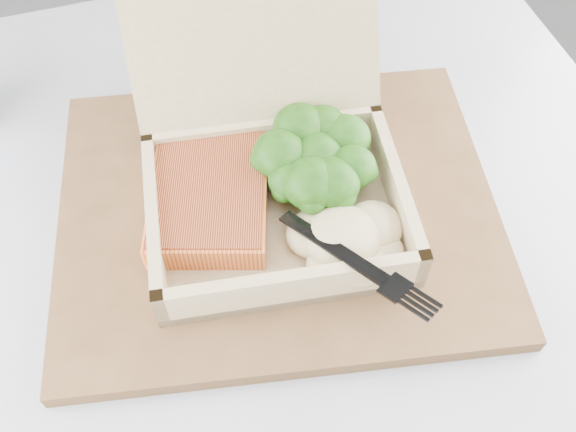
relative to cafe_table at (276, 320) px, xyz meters
name	(u,v)px	position (x,y,z in m)	size (l,w,h in m)	color
floor	(207,235)	(0.01, 0.48, -0.53)	(4.00, 4.00, 0.00)	gray
cafe_table	(276,320)	(0.00, 0.00, 0.00)	(0.80, 0.80, 0.71)	black
serving_tray	(278,211)	(0.01, 0.02, 0.19)	(0.39, 0.31, 0.02)	brown
takeout_container	(269,151)	(0.01, 0.04, 0.25)	(0.26, 0.29, 0.19)	tan
salmon_fillet	(210,197)	(-0.05, 0.03, 0.22)	(0.10, 0.13, 0.03)	orange
broccoli_pile	(317,163)	(0.05, 0.03, 0.23)	(0.11, 0.11, 0.04)	#2C6F18
mashed_potatoes	(343,238)	(0.04, -0.05, 0.23)	(0.10, 0.09, 0.03)	tan
plastic_fork	(314,232)	(0.02, -0.05, 0.24)	(0.08, 0.15, 0.02)	black
receipt	(202,76)	(0.00, 0.22, 0.18)	(0.08, 0.14, 0.00)	white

